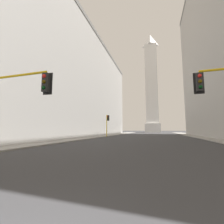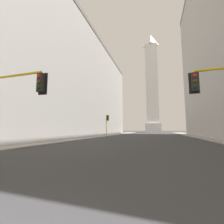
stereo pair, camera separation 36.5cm
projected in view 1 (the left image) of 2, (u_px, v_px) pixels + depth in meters
name	position (u px, v px, depth m)	size (l,w,h in m)	color
sidewalk_left	(95.00, 137.00, 35.02)	(5.00, 107.51, 0.15)	gray
sidewalk_right	(213.00, 138.00, 28.25)	(5.00, 107.51, 0.15)	gray
building_left	(62.00, 87.00, 41.35)	(21.77, 56.91, 26.64)	#B2AFAA
obelisk	(152.00, 84.00, 89.59)	(8.68, 8.68, 60.35)	silver
traffic_light_mid_left	(107.00, 122.00, 36.08)	(0.77, 0.51, 5.22)	yellow
traffic_light_near_left	(2.00, 94.00, 9.56)	(5.77, 0.51, 5.20)	yellow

